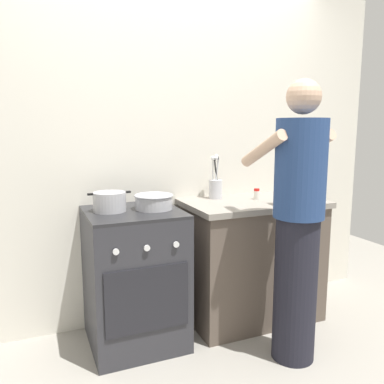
% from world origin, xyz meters
% --- Properties ---
extents(ground, '(6.00, 6.00, 0.00)m').
position_xyz_m(ground, '(0.00, 0.00, 0.00)').
color(ground, gray).
extents(back_wall, '(3.20, 0.10, 2.50)m').
position_xyz_m(back_wall, '(0.20, 0.50, 1.25)').
color(back_wall, silver).
rests_on(back_wall, ground).
extents(countertop, '(1.00, 0.60, 0.90)m').
position_xyz_m(countertop, '(0.55, 0.15, 0.45)').
color(countertop, brown).
rests_on(countertop, ground).
extents(stove_range, '(0.60, 0.62, 0.90)m').
position_xyz_m(stove_range, '(-0.35, 0.15, 0.45)').
color(stove_range, '#2D2D33').
rests_on(stove_range, ground).
extents(pot, '(0.27, 0.21, 0.12)m').
position_xyz_m(pot, '(-0.49, 0.18, 0.96)').
color(pot, '#B2B2B7').
rests_on(pot, stove_range).
extents(mixing_bowl, '(0.26, 0.26, 0.10)m').
position_xyz_m(mixing_bowl, '(-0.21, 0.14, 0.95)').
color(mixing_bowl, '#B7B7BC').
rests_on(mixing_bowl, stove_range).
extents(utensil_crock, '(0.10, 0.10, 0.33)m').
position_xyz_m(utensil_crock, '(0.33, 0.34, 1.00)').
color(utensil_crock, silver).
rests_on(utensil_crock, countertop).
extents(spice_bottle, '(0.04, 0.04, 0.08)m').
position_xyz_m(spice_bottle, '(0.60, 0.19, 0.94)').
color(spice_bottle, silver).
rests_on(spice_bottle, countertop).
extents(person, '(0.41, 0.50, 1.70)m').
position_xyz_m(person, '(0.51, -0.42, 0.86)').
color(person, black).
rests_on(person, ground).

